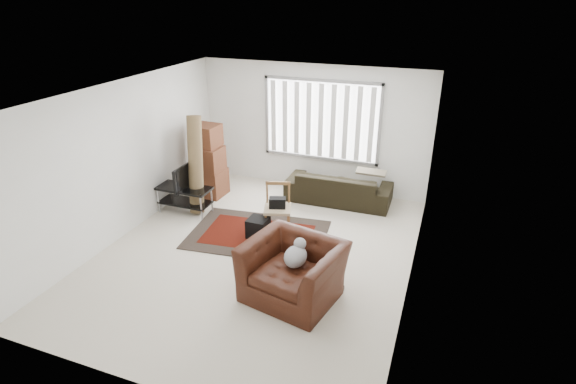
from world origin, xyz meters
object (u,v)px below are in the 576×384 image
Objects in this scene: side_chair at (278,206)px; armchair at (293,267)px; moving_boxes at (209,163)px; tv_stand at (185,194)px; sofa at (339,183)px.

armchair is (0.93, -1.73, -0.00)m from side_chair.
moving_boxes is 3.94m from armchair.
sofa is at bearing 29.68° from tv_stand.
moving_boxes is (0.05, 0.92, 0.33)m from tv_stand.
tv_stand is at bearing -92.88° from moving_boxes.
tv_stand is 0.69× the size of moving_boxes.
side_chair is at bearing 64.66° from sofa.
moving_boxes is at bearing 135.30° from side_chair.
tv_stand is at bearing 160.34° from side_chair.
moving_boxes reaches higher than sofa.
tv_stand is 1.99m from side_chair.
moving_boxes is at bearing 87.12° from tv_stand.
armchair reaches higher than side_chair.
tv_stand is 3.41m from armchair.
sofa is 1.43× the size of armchair.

